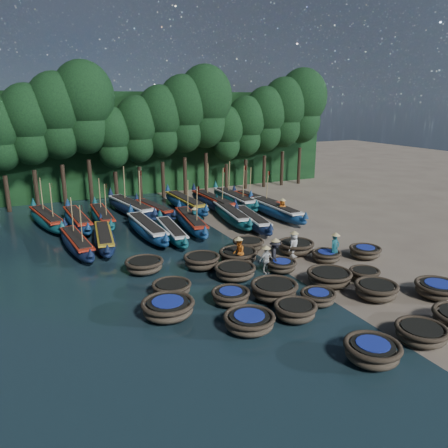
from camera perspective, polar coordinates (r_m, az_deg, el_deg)
name	(u,v)px	position (r m, az deg, el deg)	size (l,w,h in m)	color
ground	(269,262)	(26.09, 5.93, -4.97)	(120.00, 120.00, 0.00)	#7D705B
foliage_wall	(150,143)	(46.19, -9.62, 10.45)	(40.00, 3.00, 10.00)	black
coracle_2	(372,351)	(17.41, 18.79, -15.46)	(2.19, 2.19, 0.79)	#4C4130
coracle_3	(421,333)	(19.40, 24.33, -12.86)	(2.07, 2.07, 0.70)	#4C4130
coracle_5	(249,321)	(18.59, 3.32, -12.59)	(2.64, 2.64, 0.71)	#4C4130
coracle_6	(295,311)	(19.60, 9.29, -11.10)	(2.01, 2.01, 0.77)	#4C4130
coracle_7	(318,297)	(21.18, 12.19, -9.31)	(1.88, 1.88, 0.64)	#4C4130
coracle_8	(376,290)	(22.44, 19.25, -8.15)	(2.32, 2.32, 0.81)	#4C4130
coracle_9	(438,289)	(23.83, 26.19, -7.62)	(2.34, 2.34, 0.73)	#4C4130
coracle_10	(168,308)	(19.69, -7.33, -10.81)	(2.72, 2.72, 0.80)	#4C4130
coracle_11	(231,296)	(20.76, 0.87, -9.41)	(2.21, 2.21, 0.68)	#4C4130
coracle_12	(274,290)	(21.34, 6.57, -8.53)	(2.52, 2.52, 0.84)	#4C4130
coracle_13	(329,277)	(23.38, 13.59, -6.76)	(2.79, 2.79, 0.76)	#4C4130
coracle_14	(364,274)	(24.42, 17.87, -6.26)	(1.76, 1.76, 0.65)	#4C4130
coracle_15	(172,288)	(21.78, -6.85, -8.30)	(2.01, 2.01, 0.66)	#4C4130
coracle_16	(235,271)	(23.49, 1.46, -6.21)	(2.43, 2.43, 0.74)	#4C4130
coracle_17	(282,265)	(24.63, 7.53, -5.38)	(1.88, 1.88, 0.65)	#4C4130
coracle_18	(326,256)	(26.61, 13.22, -4.06)	(2.09, 2.09, 0.63)	#4C4130
coracle_19	(365,252)	(27.81, 17.95, -3.45)	(2.22, 2.22, 0.71)	#4C4130
coracle_20	(144,265)	(24.68, -10.37, -5.32)	(2.54, 2.54, 0.76)	#4C4130
coracle_21	(202,261)	(24.87, -2.92, -4.84)	(2.27, 2.27, 0.80)	#4C4130
coracle_22	(238,256)	(25.69, 1.89, -4.15)	(2.81, 2.81, 0.79)	#4C4130
coracle_23	(248,244)	(27.73, 3.20, -2.68)	(2.01, 2.01, 0.75)	#4C4130
coracle_24	(296,247)	(27.53, 9.35, -2.96)	(2.70, 2.70, 0.80)	#4C4130
long_boat_1	(77,243)	(29.24, -18.69, -2.35)	(1.91, 7.64, 3.25)	#0F2038
long_boat_2	(104,238)	(29.77, -15.37, -1.76)	(2.32, 7.54, 1.34)	#0F2038
long_boat_3	(147,228)	(31.09, -10.07, -0.56)	(1.65, 8.47, 1.49)	navy
long_boat_4	(171,232)	(30.35, -6.88, -0.98)	(1.89, 7.32, 1.29)	#0D484D
long_boat_5	(191,222)	(32.38, -4.36, 0.29)	(2.48, 8.14, 3.49)	navy
long_boat_6	(231,215)	(34.19, 0.97, 1.20)	(2.61, 8.36, 1.49)	#0D484D
long_boat_7	(251,220)	(33.02, 3.54, 0.58)	(2.59, 7.90, 1.41)	#0F2038
long_boat_8	(275,210)	(35.83, 6.71, 1.82)	(1.54, 8.69, 1.53)	navy
long_boat_9	(47,219)	(35.62, -22.14, 0.60)	(2.84, 8.25, 3.55)	#0D484D
long_boat_10	(77,220)	(34.67, -18.61, 0.53)	(1.82, 8.18, 1.44)	navy
long_boat_11	(102,217)	(35.12, -15.60, 0.95)	(1.58, 7.88, 3.35)	#0D484D
long_boat_12	(131,207)	(37.11, -12.07, 2.12)	(3.10, 9.08, 3.91)	#0F2038
long_boat_13	(154,209)	(36.70, -9.10, 1.91)	(2.40, 7.21, 1.28)	#0F2038
long_boat_14	(185,203)	(38.06, -5.09, 2.74)	(1.83, 9.00, 1.58)	navy
long_boat_15	(213,202)	(38.38, -1.44, 2.92)	(1.76, 9.02, 3.83)	#0F2038
long_boat_16	(234,199)	(39.40, 1.31, 3.27)	(1.90, 9.08, 3.86)	#0D484D
long_boat_17	(256,201)	(39.23, 4.24, 3.06)	(2.00, 7.95, 3.39)	#0F2038
fisherman_0	(294,244)	(26.66, 9.13, -2.64)	(0.93, 0.79, 1.81)	silver
fisherman_1	(335,247)	(26.40, 14.27, -2.91)	(0.68, 0.52, 1.94)	#175560
fisherman_2	(238,252)	(24.90, 1.90, -3.69)	(1.00, 1.06, 1.93)	#C6621A
fisherman_3	(275,254)	(24.77, 6.69, -3.91)	(1.11, 1.30, 1.94)	black
fisherman_4	(266,259)	(24.16, 5.51, -4.57)	(0.94, 0.52, 1.73)	silver
fisherman_5	(195,218)	(32.48, -3.86, 0.81)	(1.31, 1.33, 1.73)	#175560
fisherman_6	(282,209)	(34.98, 7.63, 1.96)	(0.93, 0.96, 1.86)	#C6621A
tree_2	(28,124)	(40.69, -24.18, 11.86)	(4.51, 4.51, 10.63)	black
tree_3	(57,115)	(40.82, -21.00, 13.16)	(4.92, 4.92, 11.60)	black
tree_4	(84,107)	(41.09, -17.81, 14.40)	(5.34, 5.34, 12.58)	black
tree_5	(113,137)	(41.63, -14.32, 10.94)	(3.68, 3.68, 8.68)	black
tree_6	(137,129)	(42.11, -11.26, 12.10)	(4.09, 4.09, 9.65)	black
tree_7	(161,121)	(42.72, -8.25, 13.20)	(4.51, 4.51, 10.63)	black
tree_8	(183,113)	(43.45, -5.31, 14.23)	(4.92, 4.92, 11.60)	black
tree_9	(205,106)	(44.31, -2.46, 15.18)	(5.34, 5.34, 12.58)	black
tree_10	(226,133)	(45.39, 0.31, 11.80)	(3.68, 3.68, 8.68)	black
tree_11	(246,126)	(46.41, 2.92, 12.71)	(4.09, 4.09, 9.65)	black
tree_12	(265,119)	(47.52, 5.43, 13.56)	(4.51, 4.51, 10.63)	black
tree_13	(284,112)	(48.73, 7.84, 14.34)	(4.92, 4.92, 11.60)	black
tree_14	(302,105)	(50.02, 10.15, 15.05)	(5.34, 5.34, 12.58)	black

